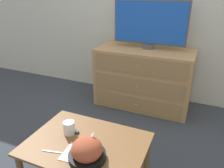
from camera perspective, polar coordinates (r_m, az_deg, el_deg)
The scene contains 10 objects.
ground_plane at distance 3.37m, azimuth 8.22°, elevation -2.41°, with size 12.00×12.00×0.00m, color #383D47.
wall_back at distance 3.05m, azimuth 9.86°, elevation 20.23°, with size 12.00×0.05×2.60m.
dresser at distance 2.91m, azimuth 8.23°, elevation 1.61°, with size 1.21×0.59×0.77m.
tv at distance 2.80m, azimuth 9.86°, elevation 15.24°, with size 0.91×0.16×0.58m.
coffee_table at distance 1.62m, azimuth -6.60°, elevation -17.13°, with size 0.82×0.60×0.49m.
takeout_bowl at distance 1.42m, azimuth -6.55°, elevation -16.97°, with size 0.24×0.24×0.16m.
drink_cup at distance 1.66m, azimuth -11.13°, elevation -11.33°, with size 0.09×0.09×0.10m.
napkin at distance 1.50m, azimuth -9.24°, elevation -17.51°, with size 0.19×0.19×0.00m.
knife at distance 1.54m, azimuth -14.90°, elevation -16.79°, with size 0.16×0.04×0.01m.
remote_control at distance 1.71m, azimuth -10.37°, elevation -11.27°, with size 0.15×0.09×0.02m.
Camera 1 is at (0.74, -2.93, 1.48)m, focal length 35.00 mm.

